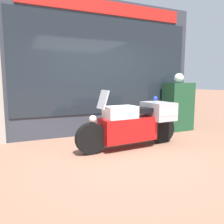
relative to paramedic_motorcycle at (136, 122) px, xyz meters
The scene contains 6 objects.
ground_plane 0.82m from the paramedic_motorcycle, 138.69° to the right, with size 60.00×60.00×0.00m, color #8E604C.
shop_building 2.16m from the paramedic_motorcycle, 118.35° to the left, with size 5.83×0.55×3.42m.
window_display 1.62m from the paramedic_motorcycle, 94.13° to the left, with size 4.53×0.30×1.93m.
paramedic_motorcycle is the anchor object (origin of this frame).
utility_cabinet 2.18m from the paramedic_motorcycle, 27.39° to the left, with size 0.73×0.54×1.34m, color #1E4C2D.
white_helmet 2.37m from the paramedic_motorcycle, 27.44° to the left, with size 0.27×0.27×0.27m, color white.
Camera 1 is at (-1.79, -3.50, 1.36)m, focal length 35.00 mm.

